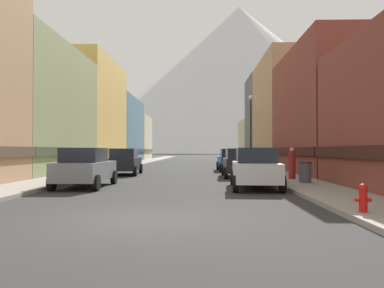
{
  "coord_description": "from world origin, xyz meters",
  "views": [
    {
      "loc": [
        1.46,
        -9.21,
        1.69
      ],
      "look_at": [
        0.43,
        31.39,
        2.32
      ],
      "focal_mm": 35.76,
      "sensor_mm": 36.0,
      "label": 1
    }
  ],
  "objects_px": {
    "car_right_2": "(231,160)",
    "streetlamp_right": "(251,121)",
    "car_left_0": "(85,167)",
    "fire_hydrant_near": "(363,197)",
    "car_left_1": "(125,162)",
    "car_right_1": "(239,163)",
    "pedestrian_0": "(87,161)",
    "car_right_0": "(255,168)",
    "potted_plant_0": "(74,168)",
    "pedestrian_1": "(292,164)",
    "trash_bin_right": "(305,172)"
  },
  "relations": [
    {
      "from": "potted_plant_0",
      "to": "car_right_2",
      "type": "bearing_deg",
      "value": 28.47
    },
    {
      "from": "fire_hydrant_near",
      "to": "potted_plant_0",
      "type": "bearing_deg",
      "value": 128.66
    },
    {
      "from": "car_left_1",
      "to": "car_right_0",
      "type": "distance_m",
      "value": 11.91
    },
    {
      "from": "car_left_1",
      "to": "trash_bin_right",
      "type": "height_order",
      "value": "car_left_1"
    },
    {
      "from": "car_right_1",
      "to": "potted_plant_0",
      "type": "relative_size",
      "value": 6.01
    },
    {
      "from": "car_right_0",
      "to": "car_right_1",
      "type": "xyz_separation_m",
      "value": [
        0.0,
        7.08,
        0.0
      ]
    },
    {
      "from": "pedestrian_1",
      "to": "pedestrian_0",
      "type": "bearing_deg",
      "value": 157.56
    },
    {
      "from": "pedestrian_0",
      "to": "streetlamp_right",
      "type": "bearing_deg",
      "value": 22.34
    },
    {
      "from": "car_right_0",
      "to": "car_right_1",
      "type": "relative_size",
      "value": 1.02
    },
    {
      "from": "car_left_0",
      "to": "car_right_1",
      "type": "distance_m",
      "value": 10.1
    },
    {
      "from": "car_left_1",
      "to": "trash_bin_right",
      "type": "relative_size",
      "value": 4.57
    },
    {
      "from": "car_left_1",
      "to": "potted_plant_0",
      "type": "height_order",
      "value": "car_left_1"
    },
    {
      "from": "trash_bin_right",
      "to": "pedestrian_1",
      "type": "relative_size",
      "value": 0.59
    },
    {
      "from": "car_left_0",
      "to": "potted_plant_0",
      "type": "distance_m",
      "value": 8.6
    },
    {
      "from": "car_right_0",
      "to": "car_right_2",
      "type": "distance_m",
      "value": 14.26
    },
    {
      "from": "streetlamp_right",
      "to": "car_right_0",
      "type": "bearing_deg",
      "value": -96.52
    },
    {
      "from": "pedestrian_0",
      "to": "car_right_0",
      "type": "bearing_deg",
      "value": -41.32
    },
    {
      "from": "car_left_0",
      "to": "fire_hydrant_near",
      "type": "xyz_separation_m",
      "value": [
        9.25,
        -7.59,
        -0.37
      ]
    },
    {
      "from": "car_left_0",
      "to": "car_right_1",
      "type": "bearing_deg",
      "value": 41.17
    },
    {
      "from": "car_right_2",
      "to": "potted_plant_0",
      "type": "distance_m",
      "value": 12.29
    },
    {
      "from": "fire_hydrant_near",
      "to": "potted_plant_0",
      "type": "relative_size",
      "value": 0.96
    },
    {
      "from": "potted_plant_0",
      "to": "trash_bin_right",
      "type": "bearing_deg",
      "value": -27.49
    },
    {
      "from": "car_right_0",
      "to": "potted_plant_0",
      "type": "xyz_separation_m",
      "value": [
        -10.8,
        8.4,
        -0.39
      ]
    },
    {
      "from": "car_left_1",
      "to": "car_right_2",
      "type": "height_order",
      "value": "same"
    },
    {
      "from": "car_right_0",
      "to": "pedestrian_1",
      "type": "bearing_deg",
      "value": 56.23
    },
    {
      "from": "car_right_1",
      "to": "potted_plant_0",
      "type": "distance_m",
      "value": 10.89
    },
    {
      "from": "car_left_0",
      "to": "pedestrian_1",
      "type": "height_order",
      "value": "pedestrian_1"
    },
    {
      "from": "car_left_0",
      "to": "trash_bin_right",
      "type": "xyz_separation_m",
      "value": [
        10.15,
        1.02,
        -0.26
      ]
    },
    {
      "from": "potted_plant_0",
      "to": "pedestrian_1",
      "type": "xyz_separation_m",
      "value": [
        13.25,
        -4.74,
        0.41
      ]
    },
    {
      "from": "pedestrian_0",
      "to": "car_right_2",
      "type": "bearing_deg",
      "value": 28.38
    },
    {
      "from": "car_right_2",
      "to": "pedestrian_0",
      "type": "distance_m",
      "value": 11.42
    },
    {
      "from": "car_right_0",
      "to": "car_right_2",
      "type": "height_order",
      "value": "same"
    },
    {
      "from": "car_right_1",
      "to": "pedestrian_0",
      "type": "xyz_separation_m",
      "value": [
        -10.05,
        1.75,
        0.01
      ]
    },
    {
      "from": "potted_plant_0",
      "to": "pedestrian_1",
      "type": "distance_m",
      "value": 14.08
    },
    {
      "from": "car_left_0",
      "to": "potted_plant_0",
      "type": "relative_size",
      "value": 6.01
    },
    {
      "from": "trash_bin_right",
      "to": "car_left_0",
      "type": "bearing_deg",
      "value": -174.24
    },
    {
      "from": "car_left_0",
      "to": "car_right_0",
      "type": "xyz_separation_m",
      "value": [
        7.6,
        -0.43,
        0.0
      ]
    },
    {
      "from": "car_right_0",
      "to": "potted_plant_0",
      "type": "bearing_deg",
      "value": 142.1
    },
    {
      "from": "car_right_2",
      "to": "potted_plant_0",
      "type": "height_order",
      "value": "car_right_2"
    },
    {
      "from": "car_left_1",
      "to": "pedestrian_0",
      "type": "xyz_separation_m",
      "value": [
        -2.45,
        -0.35,
        0.01
      ]
    },
    {
      "from": "car_left_1",
      "to": "potted_plant_0",
      "type": "xyz_separation_m",
      "value": [
        -3.2,
        -0.77,
        -0.39
      ]
    },
    {
      "from": "fire_hydrant_near",
      "to": "pedestrian_0",
      "type": "height_order",
      "value": "pedestrian_0"
    },
    {
      "from": "potted_plant_0",
      "to": "pedestrian_1",
      "type": "bearing_deg",
      "value": -19.67
    },
    {
      "from": "pedestrian_1",
      "to": "streetlamp_right",
      "type": "bearing_deg",
      "value": 95.18
    },
    {
      "from": "car_right_2",
      "to": "streetlamp_right",
      "type": "relative_size",
      "value": 0.76
    },
    {
      "from": "car_left_1",
      "to": "streetlamp_right",
      "type": "distance_m",
      "value": 10.62
    },
    {
      "from": "car_left_1",
      "to": "fire_hydrant_near",
      "type": "distance_m",
      "value": 18.78
    },
    {
      "from": "car_right_1",
      "to": "car_left_0",
      "type": "bearing_deg",
      "value": -138.83
    },
    {
      "from": "pedestrian_1",
      "to": "streetlamp_right",
      "type": "xyz_separation_m",
      "value": [
        -0.9,
        9.93,
        3.07
      ]
    },
    {
      "from": "car_right_2",
      "to": "potted_plant_0",
      "type": "relative_size",
      "value": 6.04
    }
  ]
}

